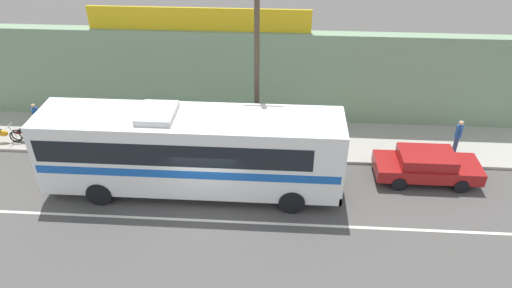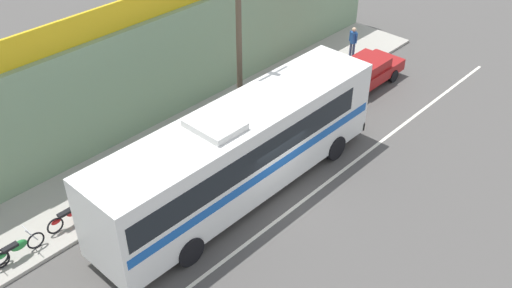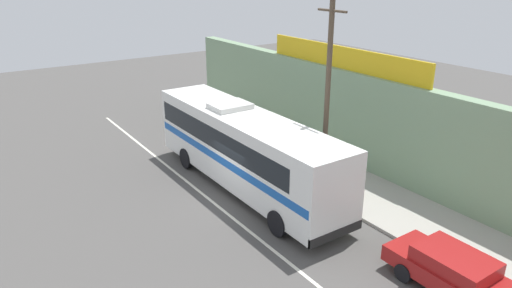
{
  "view_description": "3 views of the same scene",
  "coord_description": "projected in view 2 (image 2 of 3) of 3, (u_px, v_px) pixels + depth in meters",
  "views": [
    {
      "loc": [
        2.93,
        -14.46,
        12.53
      ],
      "look_at": [
        1.87,
        1.87,
        1.92
      ],
      "focal_mm": 33.02,
      "sensor_mm": 36.0,
      "label": 1
    },
    {
      "loc": [
        -12.35,
        -10.46,
        13.94
      ],
      "look_at": [
        0.04,
        1.14,
        1.87
      ],
      "focal_mm": 40.2,
      "sensor_mm": 36.0,
      "label": 2
    },
    {
      "loc": [
        15.69,
        -9.42,
        9.63
      ],
      "look_at": [
        -0.43,
        1.56,
        2.18
      ],
      "focal_mm": 32.69,
      "sensor_mm": 36.0,
      "label": 3
    }
  ],
  "objects": [
    {
      "name": "parked_car",
      "position": [
        365.0,
        72.0,
        27.69
      ],
      "size": [
        4.43,
        1.85,
        1.37
      ],
      "color": "maroon",
      "rests_on": "ground_plane"
    },
    {
      "name": "pedestrian_by_curb",
      "position": [
        353.0,
        40.0,
        29.71
      ],
      "size": [
        0.3,
        0.48,
        1.69
      ],
      "color": "navy",
      "rests_on": "sidewalk_slab"
    },
    {
      "name": "motorcycle_black",
      "position": [
        71.0,
        214.0,
        19.69
      ],
      "size": [
        1.97,
        0.56,
        0.94
      ],
      "color": "black",
      "rests_on": "sidewalk_slab"
    },
    {
      "name": "ground_plane",
      "position": [
        278.0,
        198.0,
        21.25
      ],
      "size": [
        70.0,
        70.0,
        0.0
      ],
      "primitive_type": "plane",
      "color": "#4F4C49"
    },
    {
      "name": "road_center_stripe",
      "position": [
        294.0,
        207.0,
        20.8
      ],
      "size": [
        30.0,
        0.14,
        0.01
      ],
      "primitive_type": "cube",
      "color": "silver",
      "rests_on": "ground_plane"
    },
    {
      "name": "utility_pole",
      "position": [
        239.0,
        42.0,
        21.74
      ],
      "size": [
        1.6,
        0.22,
        8.47
      ],
      "color": "brown",
      "rests_on": "sidewalk_slab"
    },
    {
      "name": "storefront_facade",
      "position": [
        147.0,
        75.0,
        23.95
      ],
      "size": [
        30.0,
        0.7,
        4.8
      ],
      "primitive_type": "cube",
      "color": "gray",
      "rests_on": "ground_plane"
    },
    {
      "name": "motorcycle_red",
      "position": [
        17.0,
        248.0,
        18.37
      ],
      "size": [
        1.84,
        0.56,
        0.94
      ],
      "color": "black",
      "rests_on": "sidewalk_slab"
    },
    {
      "name": "sidewalk_slab",
      "position": [
        185.0,
        141.0,
        24.11
      ],
      "size": [
        30.0,
        3.6,
        0.14
      ],
      "primitive_type": "cube",
      "color": "#A8A399",
      "rests_on": "ground_plane"
    },
    {
      "name": "intercity_bus",
      "position": [
        240.0,
        149.0,
        20.22
      ],
      "size": [
        12.14,
        2.66,
        3.78
      ],
      "color": "white",
      "rests_on": "ground_plane"
    },
    {
      "name": "storefront_billboard",
      "position": [
        112.0,
        18.0,
        21.51
      ],
      "size": [
        10.77,
        0.12,
        1.1
      ],
      "primitive_type": "cube",
      "color": "gold",
      "rests_on": "storefront_facade"
    }
  ]
}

